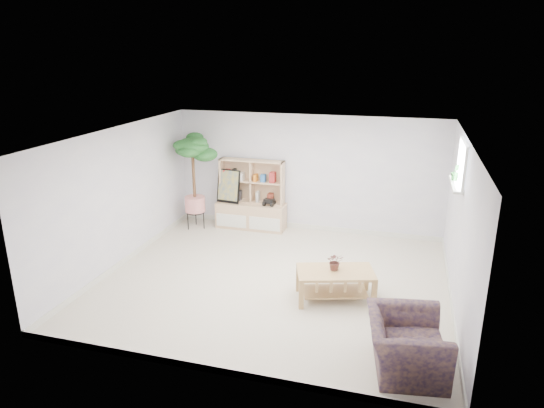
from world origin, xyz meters
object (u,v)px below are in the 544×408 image
(armchair, at_px, (406,341))
(floor_tree, at_px, (194,182))
(coffee_table, at_px, (335,285))
(storage_unit, at_px, (251,195))

(armchair, bearing_deg, floor_tree, 40.67)
(coffee_table, bearing_deg, floor_tree, 128.42)
(storage_unit, bearing_deg, floor_tree, -164.28)
(floor_tree, bearing_deg, coffee_table, -34.38)
(storage_unit, relative_size, coffee_table, 1.28)
(floor_tree, distance_m, armchair, 5.76)
(storage_unit, xyz_separation_m, armchair, (3.23, -4.03, -0.35))
(coffee_table, relative_size, floor_tree, 0.57)
(floor_tree, xyz_separation_m, armchair, (4.36, -3.72, -0.62))
(floor_tree, bearing_deg, storage_unit, 15.72)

